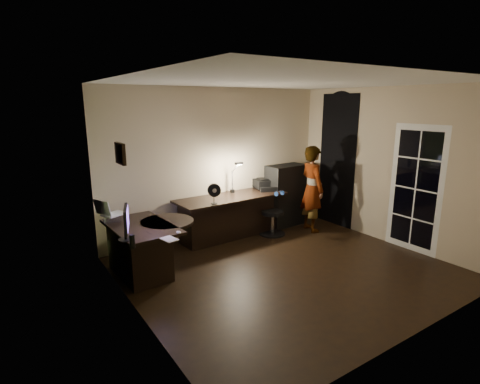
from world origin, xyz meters
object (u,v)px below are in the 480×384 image
desk_left (143,250)px  desk_right (232,217)px  cabinet (286,195)px  office_chair (272,212)px  monitor (125,228)px  person (312,189)px

desk_left → desk_right: desk_right is taller
cabinet → office_chair: bearing=-154.4°
monitor → person: bearing=26.8°
monitor → person: size_ratio=0.29×
desk_right → office_chair: 0.78m
monitor → office_chair: (2.95, 0.72, -0.44)m
cabinet → person: bearing=-74.1°
person → desk_left: bearing=102.5°
desk_left → monitor: monitor is taller
office_chair → person: (0.78, -0.22, 0.39)m
desk_right → person: size_ratio=1.26×
desk_left → cabinet: bearing=7.8°
person → cabinet: bearing=30.6°
cabinet → office_chair: size_ratio=1.41×
desk_right → cabinet: bearing=-0.8°
desk_right → cabinet: (1.31, 0.03, 0.22)m
desk_left → office_chair: (2.60, 0.27, 0.07)m
monitor → desk_left: bearing=70.9°
monitor → office_chair: 3.06m
office_chair → person: bearing=4.7°
office_chair → person: size_ratio=0.53×
desk_left → desk_right: size_ratio=0.61×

